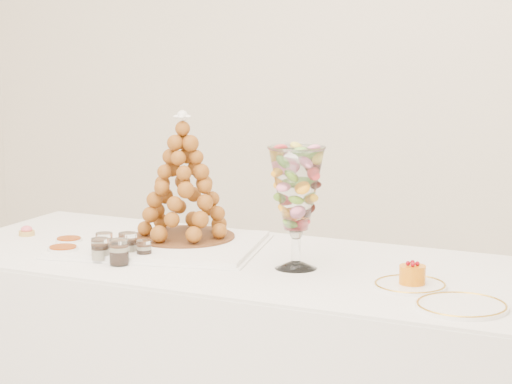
% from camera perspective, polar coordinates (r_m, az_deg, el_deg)
% --- Properties ---
extents(buffet_table, '(2.01, 0.83, 0.76)m').
position_cam_1_polar(buffet_table, '(3.18, -0.56, -10.54)').
color(buffet_table, white).
rests_on(buffet_table, ground).
extents(lace_tray, '(0.70, 0.58, 0.02)m').
position_cam_1_polar(lace_tray, '(3.24, -5.48, -3.00)').
color(lace_tray, white).
rests_on(lace_tray, buffet_table).
extents(macaron_vase, '(0.17, 0.17, 0.36)m').
position_cam_1_polar(macaron_vase, '(2.92, 2.32, 0.10)').
color(macaron_vase, white).
rests_on(macaron_vase, buffet_table).
extents(cake_plate, '(0.20, 0.20, 0.01)m').
position_cam_1_polar(cake_plate, '(2.80, 8.80, -5.30)').
color(cake_plate, white).
rests_on(cake_plate, buffet_table).
extents(spare_plate, '(0.24, 0.24, 0.01)m').
position_cam_1_polar(spare_plate, '(2.62, 11.67, -6.41)').
color(spare_plate, white).
rests_on(spare_plate, buffet_table).
extents(pink_tart, '(0.05, 0.05, 0.03)m').
position_cam_1_polar(pink_tart, '(3.49, -12.97, -2.20)').
color(pink_tart, tan).
rests_on(pink_tart, buffet_table).
extents(verrine_a, '(0.06, 0.06, 0.07)m').
position_cam_1_polar(verrine_a, '(3.15, -8.66, -2.96)').
color(verrine_a, white).
rests_on(verrine_a, buffet_table).
extents(verrine_b, '(0.07, 0.07, 0.08)m').
position_cam_1_polar(verrine_b, '(3.12, -7.33, -3.03)').
color(verrine_b, white).
rests_on(verrine_b, buffet_table).
extents(verrine_c, '(0.05, 0.05, 0.06)m').
position_cam_1_polar(verrine_c, '(3.08, -6.41, -3.32)').
color(verrine_c, white).
rests_on(verrine_c, buffet_table).
extents(verrine_d, '(0.06, 0.06, 0.07)m').
position_cam_1_polar(verrine_d, '(3.08, -8.90, -3.29)').
color(verrine_d, white).
rests_on(verrine_d, buffet_table).
extents(verrine_e, '(0.07, 0.07, 0.08)m').
position_cam_1_polar(verrine_e, '(3.03, -7.83, -3.43)').
color(verrine_e, white).
rests_on(verrine_e, buffet_table).
extents(ramekin_back, '(0.09, 0.09, 0.03)m').
position_cam_1_polar(ramekin_back, '(3.29, -10.64, -2.87)').
color(ramekin_back, white).
rests_on(ramekin_back, buffet_table).
extents(ramekin_front, '(0.09, 0.09, 0.03)m').
position_cam_1_polar(ramekin_front, '(3.16, -10.97, -3.39)').
color(ramekin_front, white).
rests_on(ramekin_front, buffet_table).
extents(croquembouche, '(0.33, 0.33, 0.42)m').
position_cam_1_polar(croquembouche, '(3.25, -4.18, 0.89)').
color(croquembouche, brown).
rests_on(croquembouche, lace_tray).
extents(mousse_cake, '(0.07, 0.07, 0.06)m').
position_cam_1_polar(mousse_cake, '(2.79, 8.92, -4.67)').
color(mousse_cake, orange).
rests_on(mousse_cake, cake_plate).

